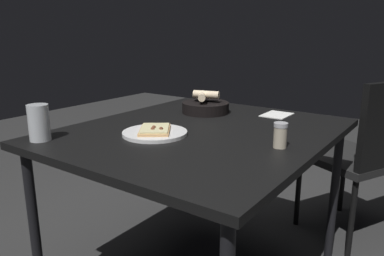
% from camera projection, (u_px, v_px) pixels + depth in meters
% --- Properties ---
extents(dining_table, '(1.17, 1.00, 0.74)m').
position_uv_depth(dining_table, '(200.00, 142.00, 1.57)').
color(dining_table, black).
rests_on(dining_table, ground).
extents(pizza_plate, '(0.26, 0.26, 0.04)m').
position_uv_depth(pizza_plate, '(155.00, 132.00, 1.47)').
color(pizza_plate, white).
rests_on(pizza_plate, dining_table).
extents(bread_basket, '(0.24, 0.24, 0.11)m').
position_uv_depth(bread_basket, '(205.00, 106.00, 1.86)').
color(bread_basket, black).
rests_on(bread_basket, dining_table).
extents(beer_glass, '(0.08, 0.08, 0.14)m').
position_uv_depth(beer_glass, '(39.00, 124.00, 1.38)').
color(beer_glass, silver).
rests_on(beer_glass, dining_table).
extents(pepper_shaker, '(0.05, 0.05, 0.09)m').
position_uv_depth(pepper_shaker, '(280.00, 137.00, 1.30)').
color(pepper_shaker, '#BFB299').
rests_on(pepper_shaker, dining_table).
extents(napkin, '(0.16, 0.12, 0.00)m').
position_uv_depth(napkin, '(277.00, 115.00, 1.82)').
color(napkin, white).
rests_on(napkin, dining_table).
extents(chair_near, '(0.59, 0.59, 0.90)m').
position_uv_depth(chair_near, '(366.00, 150.00, 1.98)').
color(chair_near, black).
rests_on(chair_near, ground).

